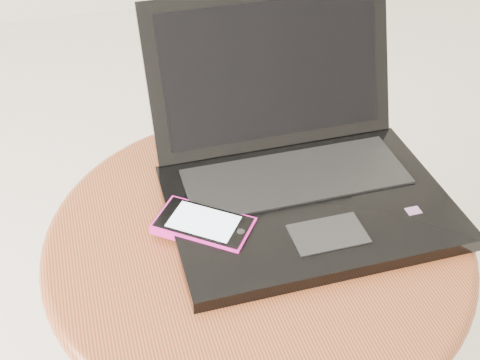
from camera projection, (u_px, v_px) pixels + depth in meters
name	position (u px, v px, depth m)	size (l,w,h in m)	color
table	(257.00, 277.00, 0.86)	(0.58, 0.58, 0.46)	brown
laptop	(297.00, 164.00, 0.83)	(0.39, 0.36, 0.24)	black
phone_black	(196.00, 221.00, 0.80)	(0.12, 0.11, 0.01)	black
phone_pink	(204.00, 225.00, 0.78)	(0.14, 0.13, 0.02)	#CE1B8D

